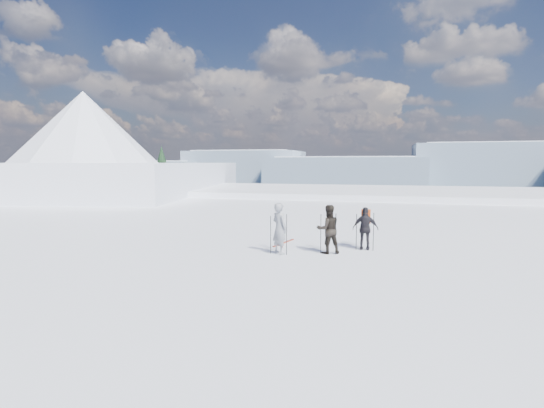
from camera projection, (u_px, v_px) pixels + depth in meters
The scene contains 9 objects.
lake_basin at pixel (365, 261), 41.19m from camera, with size 820.00×820.00×71.62m.
far_mountain_range at pixel (414, 172), 441.86m from camera, with size 770.00×110.00×53.00m.
near_ridge at pixel (121, 221), 47.13m from camera, with size 31.37×35.68×25.62m.
skier_grey at pixel (279, 228), 14.15m from camera, with size 0.63×0.41×1.72m, color gray.
skier_dark at pixel (328, 229), 14.23m from camera, with size 0.80×0.62×1.65m, color black.
skier_pack at pixel (365, 229), 14.80m from camera, with size 0.88×0.37×1.51m, color black.
backpack at pixel (366, 200), 14.95m from camera, with size 0.32×0.18×0.49m, color #D54814.
ski_poles at pixel (324, 233), 14.34m from camera, with size 3.35×1.47×1.37m.
skis_loose at pixel (282, 243), 16.11m from camera, with size 0.67×1.68×0.03m.
Camera 1 is at (1.77, -11.41, 3.06)m, focal length 28.00 mm.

